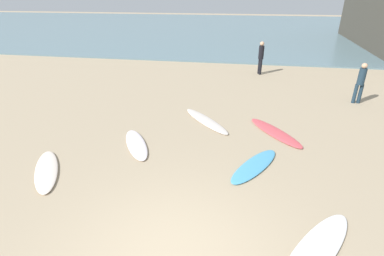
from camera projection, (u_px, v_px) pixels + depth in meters
ocean_water at (240, 28)px, 36.34m from camera, size 120.00×40.00×0.08m
surfboard_0 at (46, 170)px, 7.46m from camera, size 1.60×2.07×0.08m
surfboard_1 at (255, 166)px, 7.67m from camera, size 1.53×2.12×0.07m
surfboard_2 at (206, 121)px, 10.32m from camera, size 2.04×2.29×0.08m
surfboard_3 at (317, 250)px, 5.18m from camera, size 1.88×2.36×0.07m
surfboard_4 at (136, 144)px, 8.73m from camera, size 1.48×2.02×0.09m
surfboard_5 at (275, 132)px, 9.48m from camera, size 1.86×2.30×0.08m
beachgoer_near at (361, 81)px, 11.68m from camera, size 0.34×0.30×1.65m
beachgoer_mid at (261, 56)px, 15.84m from camera, size 0.35×0.35×1.76m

